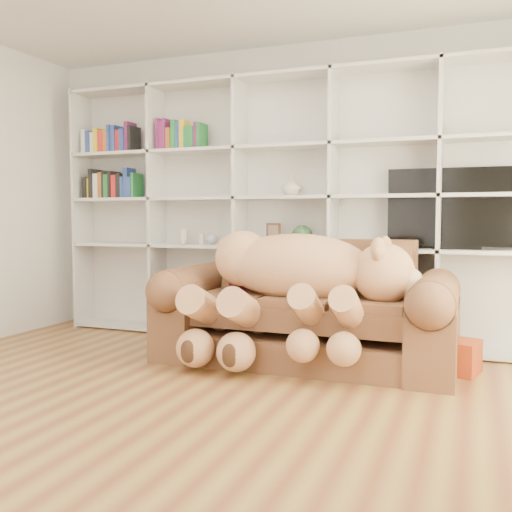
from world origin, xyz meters
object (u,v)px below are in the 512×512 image
at_px(teddy_bear, 294,280).
at_px(tv, 458,209).
at_px(gift_box, 456,356).
at_px(sofa, 306,316).

relative_size(teddy_bear, tv, 1.52).
bearing_deg(gift_box, teddy_bear, -167.45).
bearing_deg(teddy_bear, gift_box, 10.48).
height_order(gift_box, tv, tv).
distance_m(teddy_bear, tv, 1.52).
bearing_deg(tv, gift_box, -87.52).
bearing_deg(tv, sofa, -147.57).
bearing_deg(teddy_bear, sofa, 75.81).
relative_size(sofa, tv, 2.01).
height_order(teddy_bear, tv, tv).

